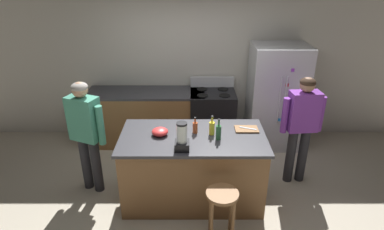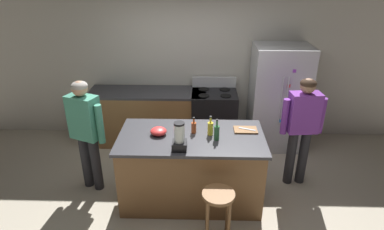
% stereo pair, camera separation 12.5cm
% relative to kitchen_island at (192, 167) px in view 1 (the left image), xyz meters
% --- Properties ---
extents(ground_plane, '(14.00, 14.00, 0.00)m').
position_rel_kitchen_island_xyz_m(ground_plane, '(0.00, 0.00, -0.48)').
color(ground_plane, '#B2A893').
extents(back_wall, '(8.00, 0.10, 2.70)m').
position_rel_kitchen_island_xyz_m(back_wall, '(0.00, 1.95, 0.87)').
color(back_wall, '#BCB7AD').
rests_on(back_wall, ground_plane).
extents(kitchen_island, '(1.84, 0.96, 0.95)m').
position_rel_kitchen_island_xyz_m(kitchen_island, '(0.00, 0.00, 0.00)').
color(kitchen_island, brown).
rests_on(kitchen_island, ground_plane).
extents(back_counter_run, '(2.00, 0.64, 0.95)m').
position_rel_kitchen_island_xyz_m(back_counter_run, '(-0.80, 1.55, -0.00)').
color(back_counter_run, brown).
rests_on(back_counter_run, ground_plane).
extents(refrigerator, '(0.90, 0.73, 1.76)m').
position_rel_kitchen_island_xyz_m(refrigerator, '(1.41, 1.50, 0.40)').
color(refrigerator, '#B7BABF').
rests_on(refrigerator, ground_plane).
extents(stove_range, '(0.76, 0.65, 1.13)m').
position_rel_kitchen_island_xyz_m(stove_range, '(0.34, 1.52, 0.01)').
color(stove_range, black).
rests_on(stove_range, ground_plane).
extents(person_by_island_left, '(0.58, 0.36, 1.60)m').
position_rel_kitchen_island_xyz_m(person_by_island_left, '(-1.41, 0.19, 0.49)').
color(person_by_island_left, '#26262B').
rests_on(person_by_island_left, ground_plane).
extents(person_by_sink_right, '(0.60, 0.26, 1.59)m').
position_rel_kitchen_island_xyz_m(person_by_sink_right, '(1.49, 0.39, 0.48)').
color(person_by_sink_right, '#26262B').
rests_on(person_by_sink_right, ground_plane).
extents(bar_stool, '(0.36, 0.36, 0.67)m').
position_rel_kitchen_island_xyz_m(bar_stool, '(0.32, -0.76, 0.04)').
color(bar_stool, brown).
rests_on(bar_stool, ground_plane).
extents(blender_appliance, '(0.17, 0.17, 0.35)m').
position_rel_kitchen_island_xyz_m(blender_appliance, '(-0.13, -0.33, 0.62)').
color(blender_appliance, black).
rests_on(blender_appliance, kitchen_island).
extents(bottle_olive_oil, '(0.07, 0.07, 0.28)m').
position_rel_kitchen_island_xyz_m(bottle_olive_oil, '(0.31, -0.09, 0.58)').
color(bottle_olive_oil, '#2D6638').
rests_on(bottle_olive_oil, kitchen_island).
extents(bottle_soda, '(0.07, 0.07, 0.26)m').
position_rel_kitchen_island_xyz_m(bottle_soda, '(0.24, 0.04, 0.57)').
color(bottle_soda, yellow).
rests_on(bottle_soda, kitchen_island).
extents(bottle_cooking_sauce, '(0.06, 0.06, 0.22)m').
position_rel_kitchen_island_xyz_m(bottle_cooking_sauce, '(0.03, 0.09, 0.55)').
color(bottle_cooking_sauce, '#B24C26').
rests_on(bottle_cooking_sauce, kitchen_island).
extents(mixing_bowl, '(0.21, 0.21, 0.09)m').
position_rel_kitchen_island_xyz_m(mixing_bowl, '(-0.42, 0.02, 0.52)').
color(mixing_bowl, red).
rests_on(mixing_bowl, kitchen_island).
extents(cutting_board, '(0.30, 0.20, 0.02)m').
position_rel_kitchen_island_xyz_m(cutting_board, '(0.70, 0.16, 0.48)').
color(cutting_board, brown).
rests_on(cutting_board, kitchen_island).
extents(chef_knife, '(0.22, 0.11, 0.01)m').
position_rel_kitchen_island_xyz_m(chef_knife, '(0.72, 0.16, 0.50)').
color(chef_knife, '#B7BABF').
rests_on(chef_knife, cutting_board).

